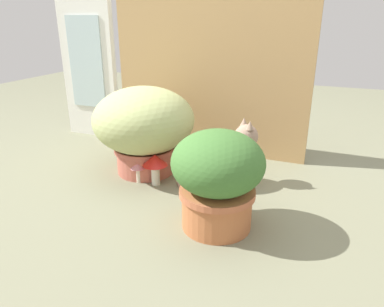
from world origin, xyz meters
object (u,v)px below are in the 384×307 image
object	(u,v)px
leafy_planter	(218,176)
mushroom_ornament_red	(155,162)
mushroom_ornament_pink	(138,167)
cat	(226,160)
grass_planter	(144,125)

from	to	relation	value
leafy_planter	mushroom_ornament_red	distance (m)	0.45
leafy_planter	mushroom_ornament_pink	xyz separation A→B (m)	(-0.46, 0.22, -0.13)
cat	leafy_planter	bearing A→B (deg)	-78.31
grass_planter	cat	world-z (taller)	grass_planter
grass_planter	mushroom_ornament_pink	world-z (taller)	grass_planter
mushroom_ornament_red	cat	bearing A→B (deg)	23.61
leafy_planter	cat	world-z (taller)	leafy_planter
grass_planter	leafy_planter	world-z (taller)	grass_planter
cat	grass_planter	bearing A→B (deg)	-178.63
leafy_planter	cat	size ratio (longest dim) A/B	1.03
grass_planter	mushroom_ornament_pink	distance (m)	0.21
grass_planter	mushroom_ornament_red	distance (m)	0.21
mushroom_ornament_pink	leafy_planter	bearing A→B (deg)	-25.74
grass_planter	leafy_planter	xyz separation A→B (m)	(0.49, -0.35, -0.04)
grass_planter	mushroom_ornament_pink	xyz separation A→B (m)	(0.03, -0.13, -0.17)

